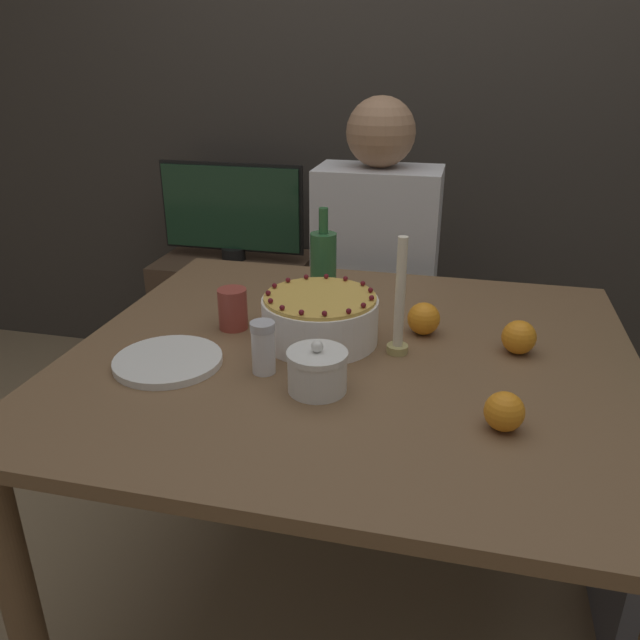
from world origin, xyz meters
name	(u,v)px	position (x,y,z in m)	size (l,w,h in m)	color
ground_plane	(346,606)	(0.00, 0.00, 0.00)	(12.00, 12.00, 0.00)	#8C7556
wall_behind	(421,78)	(0.00, 1.40, 1.30)	(8.00, 0.05, 2.60)	#38332D
dining_table	(351,396)	(0.00, 0.00, 0.66)	(1.24, 1.11, 0.78)	brown
cake	(320,318)	(-0.08, 0.04, 0.83)	(0.27, 0.27, 0.12)	white
sugar_bowl	(317,371)	(-0.03, -0.19, 0.82)	(0.12, 0.12, 0.11)	white
sugar_shaker	(263,347)	(-0.16, -0.14, 0.83)	(0.05, 0.05, 0.11)	white
plate_stack	(168,361)	(-0.37, -0.15, 0.79)	(0.23, 0.23, 0.02)	white
candle	(399,308)	(0.10, 0.02, 0.89)	(0.05, 0.05, 0.27)	tan
bottle	(323,263)	(-0.14, 0.32, 0.87)	(0.07, 0.07, 0.24)	#2D6638
cup	(233,309)	(-0.30, 0.06, 0.83)	(0.07, 0.07, 0.10)	#993D33
orange_fruit_0	(504,412)	(0.32, -0.24, 0.81)	(0.07, 0.07, 0.07)	orange
orange_fruit_1	(519,337)	(0.36, 0.08, 0.82)	(0.08, 0.08, 0.08)	orange
orange_fruit_2	(424,319)	(0.15, 0.13, 0.82)	(0.08, 0.08, 0.08)	orange
person_man_blue_shirt	(374,312)	(-0.06, 0.76, 0.56)	(0.40, 0.34, 1.27)	#473D33
side_cabinet	(238,322)	(-0.72, 1.14, 0.29)	(0.63, 0.42, 0.58)	#4C3828
tv_monitor	(231,210)	(-0.72, 1.15, 0.79)	(0.61, 0.10, 0.40)	black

